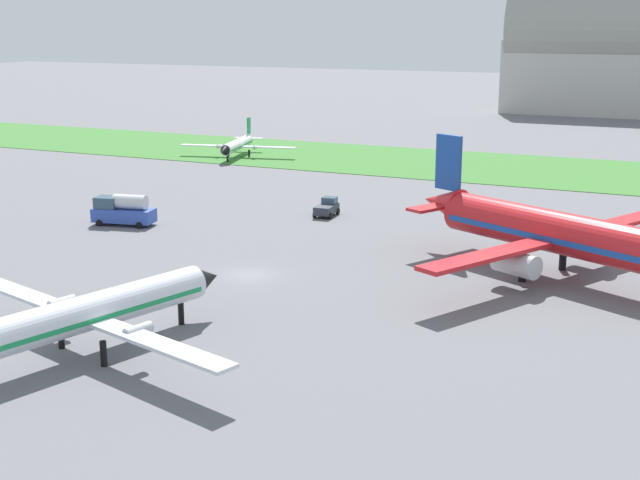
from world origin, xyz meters
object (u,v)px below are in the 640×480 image
(pushback_tug_midfield, at_px, (327,208))
(fuel_truck_near_gate, at_px, (123,210))
(airplane_midfield_jet, at_px, (555,233))
(airplane_foreground_turboprop, at_px, (89,312))
(airplane_taxiing_turboprop, at_px, (238,144))

(pushback_tug_midfield, bearing_deg, fuel_truck_near_gate, 122.28)
(airplane_midfield_jet, xyz_separation_m, airplane_foreground_turboprop, (-24.04, -29.81, -1.05))
(airplane_midfield_jet, relative_size, pushback_tug_midfield, 7.63)
(airplane_foreground_turboprop, bearing_deg, fuel_truck_near_gate, 50.17)
(airplane_midfield_jet, bearing_deg, airplane_taxiing_turboprop, 166.96)
(pushback_tug_midfield, bearing_deg, airplane_midfield_jet, -121.36)
(fuel_truck_near_gate, height_order, pushback_tug_midfield, fuel_truck_near_gate)
(airplane_foreground_turboprop, distance_m, pushback_tug_midfield, 44.01)
(airplane_foreground_turboprop, bearing_deg, airplane_midfield_jet, -22.51)
(airplane_midfield_jet, relative_size, airplane_foreground_turboprop, 1.12)
(airplane_taxiing_turboprop, height_order, airplane_midfield_jet, airplane_midfield_jet)
(airplane_midfield_jet, height_order, pushback_tug_midfield, airplane_midfield_jet)
(airplane_foreground_turboprop, height_order, fuel_truck_near_gate, airplane_foreground_turboprop)
(fuel_truck_near_gate, bearing_deg, airplane_taxiing_turboprop, -85.36)
(airplane_midfield_jet, xyz_separation_m, pushback_tug_midfield, (-26.98, 14.07, -2.98))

